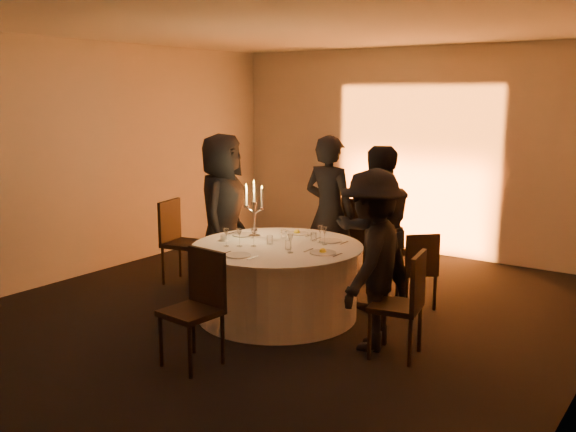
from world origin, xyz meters
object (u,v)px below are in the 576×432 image
Objects in this scene: chair_left at (178,236)px; coffee_cup at (224,238)px; candelabra at (254,217)px; guest_back_right at (376,228)px; banquet_table at (277,281)px; chair_front at (198,300)px; chair_back_right at (419,266)px; guest_right at (372,260)px; guest_left at (222,211)px; chair_right at (405,299)px; guest_back_left at (329,213)px; chair_back_left at (355,233)px.

chair_left is 1.26m from coffee_cup.
guest_back_right is at bearing 29.39° from candelabra.
candelabra is (-0.44, 0.18, 0.61)m from banquet_table.
chair_front is at bearing 33.94° from guest_back_right.
chair_back_right is 0.51× the size of guest_right.
chair_left is at bearing -29.49° from guest_back_right.
guest_left is 16.98× the size of coffee_cup.
guest_left is (-1.17, 0.49, 0.55)m from banquet_table.
banquet_table is 1.80× the size of chair_front.
chair_right is at bearing -111.38° from chair_left.
guest_back_left is 16.86× the size of coffee_cup.
banquet_table is 1.75× the size of chair_left.
chair_back_right is at bearing 29.74° from candelabra.
banquet_table is 1.60m from chair_right.
guest_back_left is at bearing -74.32° from chair_left.
guest_back_right is (0.71, -0.81, 0.29)m from chair_back_left.
chair_back_right is at bearing 169.60° from guest_back_right.
guest_back_right reaches higher than chair_front.
guest_right is (0.49, -1.03, -0.06)m from guest_back_right.
chair_front is at bearing -69.63° from candelabra.
chair_back_left is (0.02, 1.64, 0.22)m from banquet_table.
chair_back_right reaches higher than coffee_cup.
chair_back_right is 0.48× the size of guest_back_right.
guest_right is (1.19, -1.84, 0.23)m from chair_back_left.
chair_left is 1.38m from candelabra.
chair_back_left is 2.20m from guest_right.
candelabra is at bearing -112.23° from chair_right.
guest_left is at bearing 156.68° from candelabra.
guest_back_left is (-1.21, 0.11, 0.45)m from chair_back_right.
guest_left is at bearing 43.26° from chair_back_left.
chair_back_right is 0.46× the size of guest_left.
chair_back_left is at bearing 72.61° from candelabra.
guest_left is (-1.19, -1.15, 0.33)m from chair_back_left.
chair_front is 0.54× the size of guest_back_left.
guest_back_right reaches higher than banquet_table.
banquet_table is at bearing -0.46° from chair_back_right.
guest_back_right is 2.79× the size of candelabra.
chair_back_right is at bearing -171.77° from chair_right.
coffee_cup reaches higher than banquet_table.
chair_right is (3.32, -0.58, -0.04)m from chair_left.
chair_left is at bearing 83.49° from guest_left.
chair_left reaches higher than coffee_cup.
chair_left is 0.55× the size of guest_left.
chair_left is at bearing 157.52° from coffee_cup.
chair_back_left is at bearing -156.19° from guest_right.
guest_left is at bearing -30.98° from guest_back_right.
chair_back_right is 2.15m from coffee_cup.
guest_back_left is (-0.10, -0.46, 0.32)m from chair_back_left.
guest_back_left is at bearing 77.05° from chair_back_left.
chair_back_right is (1.13, 1.07, 0.09)m from banquet_table.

